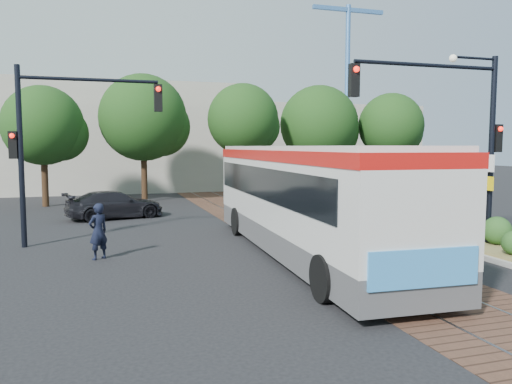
# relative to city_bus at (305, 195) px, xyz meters

# --- Properties ---
(ground) EXTENTS (120.00, 120.00, 0.00)m
(ground) POSITION_rel_city_bus_xyz_m (1.03, -0.09, -1.88)
(ground) COLOR black
(ground) RESTS_ON ground
(trackbed) EXTENTS (3.60, 40.00, 0.02)m
(trackbed) POSITION_rel_city_bus_xyz_m (1.03, 3.91, -1.87)
(trackbed) COLOR #503224
(trackbed) RESTS_ON ground
(tree_row) EXTENTS (26.40, 5.60, 7.67)m
(tree_row) POSITION_rel_city_bus_xyz_m (2.24, 16.33, 2.97)
(tree_row) COLOR #382314
(tree_row) RESTS_ON ground
(warehouses) EXTENTS (40.00, 13.00, 8.00)m
(warehouses) POSITION_rel_city_bus_xyz_m (0.50, 28.66, 1.94)
(warehouses) COLOR #ADA899
(warehouses) RESTS_ON ground
(crane) EXTENTS (8.00, 0.50, 18.00)m
(crane) POSITION_rel_city_bus_xyz_m (19.03, 33.91, 9.00)
(crane) COLOR #3F72B2
(crane) RESTS_ON ground
(city_bus) EXTENTS (3.22, 12.70, 3.37)m
(city_bus) POSITION_rel_city_bus_xyz_m (0.00, 0.00, 0.00)
(city_bus) COLOR #454547
(city_bus) RESTS_ON ground
(traffic_island) EXTENTS (2.20, 5.20, 1.13)m
(traffic_island) POSITION_rel_city_bus_xyz_m (5.85, -0.99, -1.55)
(traffic_island) COLOR gray
(traffic_island) RESTS_ON ground
(signal_pole_main) EXTENTS (5.49, 0.46, 6.00)m
(signal_pole_main) POSITION_rel_city_bus_xyz_m (4.89, -0.90, 2.28)
(signal_pole_main) COLOR black
(signal_pole_main) RESTS_ON ground
(signal_pole_left) EXTENTS (4.99, 0.34, 6.00)m
(signal_pole_left) POSITION_rel_city_bus_xyz_m (-7.34, 3.91, 1.99)
(signal_pole_left) COLOR black
(signal_pole_left) RESTS_ON ground
(officer) EXTENTS (0.73, 0.67, 1.68)m
(officer) POSITION_rel_city_bus_xyz_m (-6.09, 1.28, -1.04)
(officer) COLOR black
(officer) RESTS_ON ground
(parked_car) EXTENTS (4.78, 2.87, 1.30)m
(parked_car) POSITION_rel_city_bus_xyz_m (-5.39, 9.95, -1.23)
(parked_car) COLOR black
(parked_car) RESTS_ON ground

